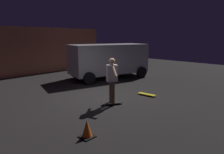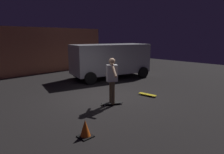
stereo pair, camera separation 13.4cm
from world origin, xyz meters
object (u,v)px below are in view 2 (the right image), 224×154
Objects in this scene: skateboard_spare at (147,95)px; skater at (112,77)px; parked_van at (110,59)px; traffic_cone at (85,129)px; skateboard_ridden at (112,103)px.

skater reaches higher than skateboard_spare.
parked_van is 2.96× the size of skater.
parked_van reaches higher than skateboard_spare.
parked_van reaches higher than traffic_cone.
skateboard_ridden is at bearing 29.24° from traffic_cone.
traffic_cone reaches higher than skateboard_spare.
skateboard_ridden and skateboard_spare have the same top height.
parked_van is at bearing 40.45° from traffic_cone.
parked_van is 4.25m from skateboard_spare.
skateboard_ridden is 0.98× the size of skateboard_spare.
traffic_cone is (-4.01, -0.92, 0.16)m from skateboard_spare.
traffic_cone is at bearing -150.76° from skateboard_ridden.
parked_van is 6.33× the size of skateboard_ridden.
skateboard_ridden is at bearing -104.04° from skater.
skater reaches higher than skateboard_ridden.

